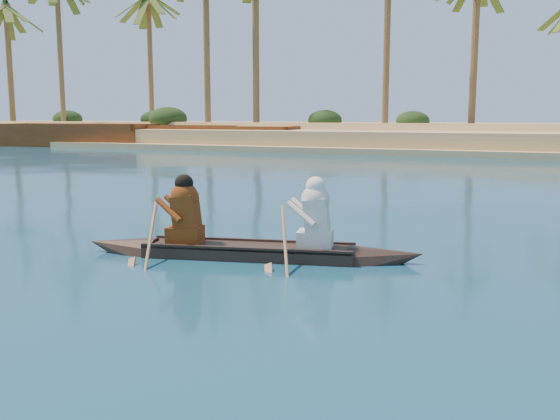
% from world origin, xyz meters
% --- Properties ---
extents(ground, '(160.00, 160.00, 0.00)m').
position_xyz_m(ground, '(0.00, 0.00, 0.00)').
color(ground, navy).
rests_on(ground, ground).
extents(sandy_embankment, '(150.00, 51.00, 1.50)m').
position_xyz_m(sandy_embankment, '(0.00, 46.89, 0.53)').
color(sandy_embankment, '#DAC57B').
rests_on(sandy_embankment, ground).
extents(palm_grove, '(110.00, 14.00, 16.00)m').
position_xyz_m(palm_grove, '(0.00, 35.00, 8.00)').
color(palm_grove, '#426322').
rests_on(palm_grove, ground).
extents(shrub_cluster, '(100.00, 6.00, 2.40)m').
position_xyz_m(shrub_cluster, '(0.00, 31.50, 1.20)').
color(shrub_cluster, '#1C3111').
rests_on(shrub_cluster, ground).
extents(canoe, '(5.62, 1.96, 1.54)m').
position_xyz_m(canoe, '(5.03, -4.00, 0.30)').
color(canoe, '#30221A').
rests_on(canoe, ground).
extents(barge_left, '(12.06, 5.38, 1.94)m').
position_xyz_m(barge_left, '(-22.90, 24.05, 0.68)').
color(barge_left, brown).
rests_on(barge_left, ground).
extents(barge_mid, '(11.04, 4.29, 1.81)m').
position_xyz_m(barge_mid, '(-12.00, 26.69, 0.63)').
color(barge_mid, brown).
rests_on(barge_mid, ground).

